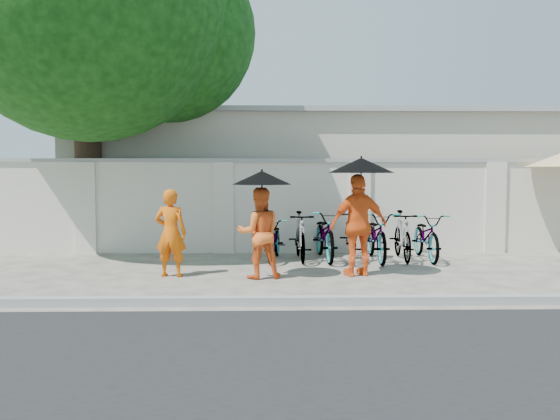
{
  "coord_description": "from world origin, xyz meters",
  "views": [
    {
      "loc": [
        0.0,
        -8.9,
        1.79
      ],
      "look_at": [
        0.2,
        0.92,
        1.1
      ],
      "focal_mm": 35.0,
      "sensor_mm": 36.0,
      "label": 1
    }
  ],
  "objects": [
    {
      "name": "shade_tree",
      "position": [
        -3.66,
        2.97,
        5.1
      ],
      "size": [
        6.7,
        6.2,
        8.2
      ],
      "color": "brown",
      "rests_on": "ground"
    },
    {
      "name": "monk_right",
      "position": [
        1.54,
        0.38,
        0.88
      ],
      "size": [
        1.11,
        0.69,
        1.76
      ],
      "primitive_type": "imported",
      "rotation": [
        0.0,
        0.0,
        3.42
      ],
      "color": "orange",
      "rests_on": "ground"
    },
    {
      "name": "bike_5",
      "position": [
        2.69,
        1.97,
        0.5
      ],
      "size": [
        0.57,
        1.7,
        1.0
      ],
      "primitive_type": "imported",
      "rotation": [
        0.0,
        0.0,
        -0.06
      ],
      "color": "gray",
      "rests_on": "ground"
    },
    {
      "name": "parasol_right",
      "position": [
        1.56,
        0.3,
        1.9
      ],
      "size": [
        1.12,
        1.12,
        1.03
      ],
      "color": "black",
      "rests_on": "ground"
    },
    {
      "name": "monk_center",
      "position": [
        -0.17,
        0.2,
        0.76
      ],
      "size": [
        0.83,
        0.69,
        1.53
      ],
      "primitive_type": "imported",
      "rotation": [
        0.0,
        0.0,
        3.3
      ],
      "color": "orange",
      "rests_on": "ground"
    },
    {
      "name": "monk_left",
      "position": [
        -1.68,
        0.37,
        0.75
      ],
      "size": [
        0.59,
        0.44,
        1.5
      ],
      "primitive_type": "imported",
      "rotation": [
        0.0,
        0.0,
        2.99
      ],
      "color": "#E95F0A",
      "rests_on": "ground"
    },
    {
      "name": "bike_3",
      "position": [
        1.66,
        1.97,
        0.52
      ],
      "size": [
        0.69,
        1.79,
        1.05
      ],
      "primitive_type": "imported",
      "rotation": [
        0.0,
        0.0,
        -0.12
      ],
      "color": "gray",
      "rests_on": "ground"
    },
    {
      "name": "kerb",
      "position": [
        0.0,
        -1.7,
        0.06
      ],
      "size": [
        40.0,
        0.16,
        0.12
      ],
      "primitive_type": "cube",
      "color": "gray",
      "rests_on": "ground"
    },
    {
      "name": "bike_6",
      "position": [
        3.2,
        2.05,
        0.48
      ],
      "size": [
        0.68,
        1.84,
        0.96
      ],
      "primitive_type": "imported",
      "rotation": [
        0.0,
        0.0,
        -0.03
      ],
      "color": "gray",
      "rests_on": "ground"
    },
    {
      "name": "parasol_center",
      "position": [
        -0.12,
        0.12,
        1.69
      ],
      "size": [
        0.98,
        0.98,
        0.94
      ],
      "color": "black",
      "rests_on": "ground"
    },
    {
      "name": "ground",
      "position": [
        0.0,
        0.0,
        0.0
      ],
      "size": [
        80.0,
        80.0,
        0.0
      ],
      "primitive_type": "plane",
      "color": "#AEA48F"
    },
    {
      "name": "bike_0",
      "position": [
        0.11,
        2.02,
        0.43
      ],
      "size": [
        0.77,
        1.71,
        0.87
      ],
      "primitive_type": "imported",
      "rotation": [
        0.0,
        0.0,
        -0.12
      ],
      "color": "gray",
      "rests_on": "ground"
    },
    {
      "name": "compound_wall",
      "position": [
        1.0,
        3.2,
        1.0
      ],
      "size": [
        20.0,
        0.3,
        2.0
      ],
      "primitive_type": "cube",
      "color": "beige",
      "rests_on": "ground"
    },
    {
      "name": "bike_4",
      "position": [
        2.17,
        1.97,
        0.5
      ],
      "size": [
        0.69,
        1.9,
        1.0
      ],
      "primitive_type": "imported",
      "rotation": [
        0.0,
        0.0,
        -0.01
      ],
      "color": "gray",
      "rests_on": "ground"
    },
    {
      "name": "bike_1",
      "position": [
        0.63,
        2.0,
        0.49
      ],
      "size": [
        0.52,
        1.66,
        0.99
      ],
      "primitive_type": "imported",
      "rotation": [
        0.0,
        0.0,
        0.03
      ],
      "color": "gray",
      "rests_on": "ground"
    },
    {
      "name": "bike_2",
      "position": [
        1.14,
        2.09,
        0.51
      ],
      "size": [
        0.79,
        1.97,
        1.01
      ],
      "primitive_type": "imported",
      "rotation": [
        0.0,
        0.0,
        0.06
      ],
      "color": "gray",
      "rests_on": "ground"
    },
    {
      "name": "building_behind",
      "position": [
        2.0,
        7.0,
        1.6
      ],
      "size": [
        14.0,
        6.0,
        3.2
      ],
      "primitive_type": "cube",
      "color": "#BEB39D",
      "rests_on": "ground"
    }
  ]
}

